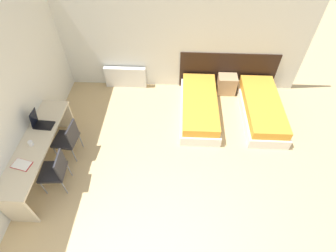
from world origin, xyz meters
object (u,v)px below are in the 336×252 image
at_px(bed_near_window, 199,107).
at_px(nightstand, 227,84).
at_px(chair_near_laptop, 68,138).
at_px(chair_near_notebook, 55,170).
at_px(laptop, 41,123).
at_px(bed_near_door, 261,109).

bearing_deg(bed_near_window, nightstand, 49.09).
distance_m(chair_near_laptop, chair_near_notebook, 0.72).
relative_size(nightstand, laptop, 1.34).
xyz_separation_m(bed_near_door, chair_near_laptop, (-4.01, -1.28, 0.27)).
relative_size(bed_near_door, chair_near_notebook, 2.32).
relative_size(bed_near_door, laptop, 5.47).
bearing_deg(laptop, bed_near_door, 18.82).
xyz_separation_m(chair_near_laptop, chair_near_notebook, (0.00, -0.72, 0.00)).
height_order(bed_near_window, nightstand, nightstand).
xyz_separation_m(bed_near_door, nightstand, (-0.71, 0.82, 0.03)).
bearing_deg(chair_near_notebook, nightstand, 36.61).
bearing_deg(chair_near_laptop, nightstand, 37.66).
bearing_deg(bed_near_window, laptop, -157.99).
distance_m(nightstand, chair_near_notebook, 4.34).
xyz_separation_m(bed_near_window, bed_near_door, (1.41, 0.00, 0.00)).
bearing_deg(bed_near_door, laptop, -164.61).
bearing_deg(chair_near_laptop, bed_near_door, 22.95).
bearing_deg(bed_near_door, nightstand, 130.91).
distance_m(nightstand, laptop, 4.29).
xyz_separation_m(bed_near_door, chair_near_notebook, (-4.01, -2.00, 0.27)).
distance_m(bed_near_door, laptop, 4.64).
distance_m(bed_near_window, chair_near_laptop, 2.90).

